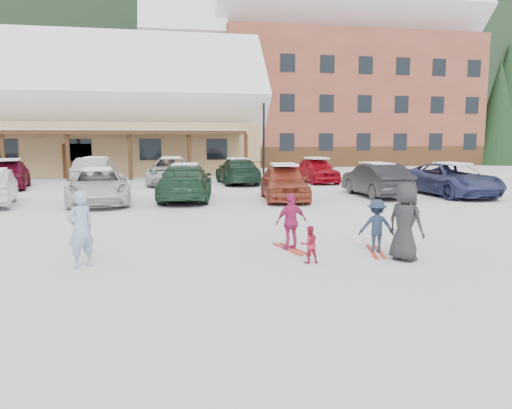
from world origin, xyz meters
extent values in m
plane|color=white|center=(0.00, 0.00, 0.00)|extent=(160.00, 160.00, 0.00)
cube|color=black|center=(0.00, 85.00, 19.00)|extent=(300.00, 70.00, 38.00)
cube|color=tan|center=(-9.00, 28.00, 1.80)|extent=(28.00, 10.00, 3.60)
cube|color=#422814|center=(-9.00, 21.80, 2.90)|extent=(25.20, 2.60, 0.25)
cube|color=white|center=(-9.00, 28.00, 5.54)|extent=(29.12, 9.69, 9.69)
cube|color=brown|center=(16.00, 38.00, 6.00)|extent=(24.00, 14.00, 12.00)
cube|color=brown|center=(0.50, 38.00, 4.50)|extent=(7.00, 12.60, 9.00)
cube|color=white|center=(16.00, 38.00, 14.69)|extent=(24.96, 13.57, 13.57)
cube|color=#422814|center=(16.00, 31.04, 0.90)|extent=(24.00, 0.10, 1.80)
cylinder|color=black|center=(5.40, 23.78, 2.65)|extent=(0.16, 0.16, 5.30)
cube|color=black|center=(5.40, 23.78, 5.42)|extent=(0.50, 0.25, 0.25)
cylinder|color=black|center=(30.00, 32.00, 0.66)|extent=(0.60, 0.60, 1.32)
cone|color=black|center=(30.00, 32.00, 6.27)|extent=(4.84, 4.84, 9.90)
cylinder|color=black|center=(6.00, 44.00, 0.54)|extent=(0.60, 0.60, 1.08)
cone|color=black|center=(6.00, 44.00, 5.13)|extent=(3.96, 3.96, 8.10)
cylinder|color=black|center=(34.00, 46.00, 0.69)|extent=(0.60, 0.60, 1.38)
cone|color=black|center=(34.00, 46.00, 6.55)|extent=(5.06, 5.06, 10.35)
imported|color=#8EA7C7|center=(-3.56, -0.38, 0.79)|extent=(0.68, 0.65, 1.57)
imported|color=#AB2137|center=(1.05, -0.92, 0.39)|extent=(0.40, 0.32, 0.79)
imported|color=#1E2D43|center=(2.84, -0.28, 0.61)|extent=(0.88, 0.65, 1.22)
cube|color=red|center=(2.84, -0.28, 0.01)|extent=(0.57, 1.40, 0.03)
imported|color=#B22462|center=(1.00, 0.34, 0.66)|extent=(0.83, 0.50, 1.33)
cube|color=red|center=(1.00, 0.34, 0.01)|extent=(0.52, 1.41, 0.03)
imported|color=#252528|center=(3.11, -1.11, 0.83)|extent=(0.86, 0.97, 1.66)
imported|color=silver|center=(-4.30, 9.70, 0.69)|extent=(2.78, 5.20, 1.39)
imported|color=#1D3E29|center=(-0.86, 10.16, 0.75)|extent=(2.77, 5.41, 1.50)
imported|color=#9C3B27|center=(3.17, 9.38, 0.75)|extent=(2.30, 4.59, 1.50)
imported|color=black|center=(7.46, 9.79, 0.74)|extent=(1.59, 4.49, 1.48)
imported|color=navy|center=(10.92, 9.44, 0.73)|extent=(2.57, 5.31, 1.46)
imported|color=#5B0A21|center=(-9.40, 16.63, 0.75)|extent=(2.38, 4.59, 1.49)
imported|color=#9A9B9E|center=(-5.21, 17.06, 0.77)|extent=(1.96, 4.80, 1.55)
imported|color=#BBBBBB|center=(-1.22, 17.35, 0.75)|extent=(2.97, 5.61, 1.50)
imported|color=#163121|center=(2.44, 17.00, 0.71)|extent=(2.09, 4.95, 1.43)
imported|color=#A60818|center=(7.03, 16.83, 0.72)|extent=(1.86, 4.27, 1.43)
camera|label=1|loc=(-2.03, -10.69, 2.61)|focal=35.00mm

